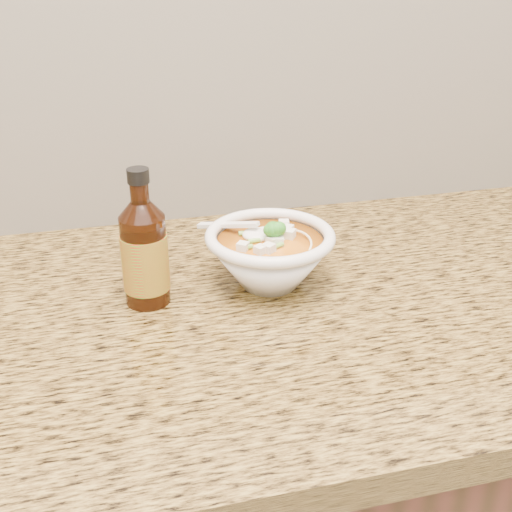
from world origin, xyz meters
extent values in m
cube|color=beige|center=(0.00, 1.99, 1.15)|extent=(4.00, 0.02, 0.50)
cube|color=olive|center=(0.00, 1.68, 0.88)|extent=(4.00, 0.68, 0.04)
cylinder|color=silver|center=(0.11, 1.71, 0.90)|extent=(0.07, 0.07, 0.01)
torus|color=silver|center=(0.11, 1.71, 0.97)|extent=(0.18, 0.18, 0.02)
torus|color=beige|center=(0.12, 1.71, 0.97)|extent=(0.07, 0.07, 0.00)
torus|color=beige|center=(0.09, 1.70, 0.97)|extent=(0.10, 0.10, 0.00)
torus|color=beige|center=(0.10, 1.70, 0.97)|extent=(0.10, 0.10, 0.00)
torus|color=beige|center=(0.10, 1.71, 0.96)|extent=(0.10, 0.10, 0.00)
torus|color=beige|center=(0.10, 1.71, 0.96)|extent=(0.10, 0.10, 0.00)
torus|color=beige|center=(0.11, 1.71, 0.96)|extent=(0.06, 0.06, 0.00)
torus|color=beige|center=(0.11, 1.71, 0.96)|extent=(0.08, 0.08, 0.00)
cube|color=silver|center=(0.09, 1.74, 0.97)|extent=(0.02, 0.02, 0.01)
cube|color=silver|center=(0.08, 1.72, 0.97)|extent=(0.02, 0.02, 0.01)
cube|color=silver|center=(0.08, 1.75, 0.97)|extent=(0.02, 0.02, 0.01)
cube|color=silver|center=(0.13, 1.75, 0.97)|extent=(0.02, 0.02, 0.01)
cube|color=silver|center=(0.12, 1.68, 0.97)|extent=(0.02, 0.02, 0.01)
cube|color=silver|center=(0.08, 1.69, 0.97)|extent=(0.02, 0.02, 0.01)
cube|color=silver|center=(0.10, 1.75, 0.97)|extent=(0.02, 0.02, 0.01)
cube|color=silver|center=(0.11, 1.69, 0.97)|extent=(0.02, 0.02, 0.01)
cube|color=silver|center=(0.12, 1.66, 0.97)|extent=(0.02, 0.02, 0.02)
ellipsoid|color=#196014|center=(0.11, 1.70, 0.99)|extent=(0.03, 0.03, 0.03)
cylinder|color=#78B646|center=(0.08, 1.75, 0.97)|extent=(0.01, 0.02, 0.01)
cylinder|color=#78B646|center=(0.12, 1.75, 0.97)|extent=(0.02, 0.01, 0.01)
cylinder|color=#78B646|center=(0.13, 1.67, 0.97)|extent=(0.01, 0.02, 0.01)
cylinder|color=#78B646|center=(0.06, 1.71, 0.97)|extent=(0.01, 0.02, 0.01)
cylinder|color=#78B646|center=(0.12, 1.76, 0.97)|extent=(0.01, 0.02, 0.01)
cylinder|color=#78B646|center=(0.14, 1.72, 0.97)|extent=(0.01, 0.02, 0.01)
ellipsoid|color=silver|center=(0.09, 1.72, 0.97)|extent=(0.04, 0.04, 0.01)
cube|color=silver|center=(0.06, 1.76, 0.98)|extent=(0.08, 0.07, 0.03)
cylinder|color=#331406|center=(-0.07, 1.70, 0.96)|extent=(0.08, 0.08, 0.12)
cylinder|color=#331406|center=(-0.07, 1.70, 1.06)|extent=(0.03, 0.03, 0.03)
cylinder|color=black|center=(-0.07, 1.70, 1.08)|extent=(0.04, 0.04, 0.02)
cylinder|color=red|center=(-0.07, 1.70, 0.96)|extent=(0.08, 0.08, 0.08)
camera|label=1|loc=(-0.11, 0.94, 1.34)|focal=45.00mm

